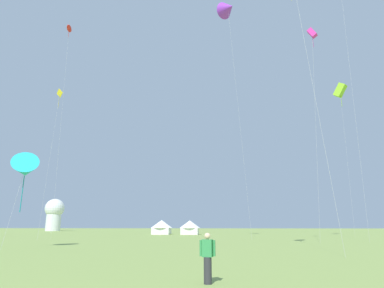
{
  "coord_description": "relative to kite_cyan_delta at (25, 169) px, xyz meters",
  "views": [
    {
      "loc": [
        3.67,
        -5.37,
        2.01
      ],
      "look_at": [
        0.0,
        32.0,
        11.46
      ],
      "focal_mm": 30.14,
      "sensor_mm": 36.0,
      "label": 1
    }
  ],
  "objects": [
    {
      "name": "kite_cyan_delta",
      "position": [
        0.0,
        0.0,
        0.0
      ],
      "size": [
        3.54,
        3.88,
        8.7
      ],
      "color": "#1EB7CC",
      "rests_on": "ground"
    },
    {
      "name": "kite_lime_box",
      "position": [
        41.32,
        31.61,
        19.94
      ],
      "size": [
        2.69,
        2.55,
        28.52
      ],
      "color": "#99DB2D",
      "rests_on": "ground"
    },
    {
      "name": "kite_yellow_diamond",
      "position": [
        -6.78,
        16.53,
        13.76
      ],
      "size": [
        1.31,
        2.61,
        22.87
      ],
      "color": "yellow",
      "rests_on": "ground"
    },
    {
      "name": "festival_tent_right",
      "position": [
        4.88,
        43.25,
        -5.45
      ],
      "size": [
        4.69,
        4.69,
        3.05
      ],
      "color": "white",
      "rests_on": "ground"
    },
    {
      "name": "kite_red_parafoil",
      "position": [
        -6.25,
        16.45,
        26.24
      ],
      "size": [
        1.57,
        2.25,
        33.97
      ],
      "color": "red",
      "rests_on": "ground"
    },
    {
      "name": "festival_tent_center",
      "position": [
        11.09,
        43.25,
        -5.5
      ],
      "size": [
        4.56,
        4.56,
        2.96
      ],
      "color": "white",
      "rests_on": "ground"
    },
    {
      "name": "person_spectator",
      "position": [
        17.97,
        -16.24,
        -6.29
      ],
      "size": [
        0.57,
        0.3,
        1.73
      ],
      "color": "#2D2D33",
      "rests_on": "ground"
    },
    {
      "name": "kite_magenta_box",
      "position": [
        30.99,
        11.58,
        19.88
      ],
      "size": [
        2.57,
        1.86,
        27.93
      ],
      "color": "#E02DA3",
      "rests_on": "ground"
    },
    {
      "name": "observatory_dome",
      "position": [
        -39.55,
        79.42,
        -1.12
      ],
      "size": [
        6.4,
        6.4,
        10.8
      ],
      "color": "white",
      "rests_on": "ground"
    },
    {
      "name": "kite_purple_delta",
      "position": [
        20.05,
        19.45,
        30.57
      ],
      "size": [
        4.34,
        4.17,
        39.39
      ],
      "color": "purple",
      "rests_on": "ground"
    }
  ]
}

